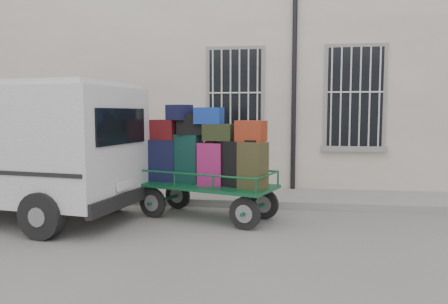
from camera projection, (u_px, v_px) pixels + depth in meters
name	position (u px, v px, depth m)	size (l,w,h in m)	color
ground	(237.00, 226.00, 7.36)	(80.00, 80.00, 0.00)	slate
building	(260.00, 74.00, 12.51)	(24.00, 5.15, 6.00)	#BDB4A2
sidewalk	(249.00, 197.00, 9.52)	(24.00, 1.70, 0.15)	gray
luggage_cart	(206.00, 159.00, 7.79)	(2.84, 1.80, 2.04)	black
van	(6.00, 142.00, 7.83)	(5.04, 2.74, 2.41)	silver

